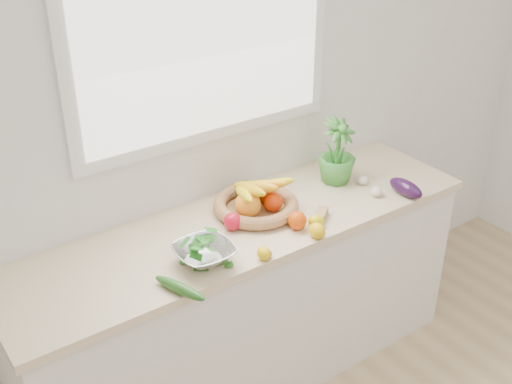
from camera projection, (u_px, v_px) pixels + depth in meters
back_wall at (206, 108)px, 2.87m from camera, size 4.50×0.02×2.70m
counter_cabinet at (245, 305)px, 3.10m from camera, size 2.20×0.58×0.86m
countertop at (244, 226)px, 2.88m from camera, size 2.24×0.62×0.04m
window_frame at (204, 19)px, 2.67m from camera, size 1.30×0.03×1.10m
window_pane at (207, 20)px, 2.65m from camera, size 1.18×0.01×0.98m
orange_loose at (297, 221)px, 2.81m from camera, size 0.10×0.10×0.08m
lemon_a at (264, 253)px, 2.61m from camera, size 0.07×0.08×0.06m
lemon_b at (317, 231)px, 2.75m from camera, size 0.08×0.09×0.07m
lemon_c at (316, 221)px, 2.83m from camera, size 0.09×0.09×0.06m
apple at (233, 222)px, 2.81m from camera, size 0.10×0.10×0.08m
ginger at (321, 215)px, 2.90m from camera, size 0.12×0.10×0.04m
garlic_a at (275, 206)px, 2.97m from camera, size 0.06×0.06×0.04m
garlic_b at (363, 180)px, 3.18m from camera, size 0.07×0.07×0.05m
garlic_c at (376, 192)px, 3.08m from camera, size 0.08×0.08×0.05m
eggplant at (406, 188)px, 3.08m from camera, size 0.08×0.20×0.08m
cucumber at (180, 288)px, 2.42m from camera, size 0.12×0.25×0.05m
radish at (268, 254)px, 2.63m from camera, size 0.04×0.04×0.03m
potted_herb at (337, 152)px, 3.15m from camera, size 0.23×0.23×0.33m
fruit_basket at (255, 201)px, 2.93m from camera, size 0.50×0.50×0.19m
colander_with_spinach at (204, 250)px, 2.57m from camera, size 0.25×0.25×0.12m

